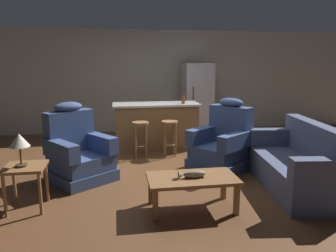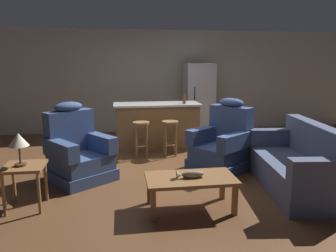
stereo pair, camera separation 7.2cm
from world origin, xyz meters
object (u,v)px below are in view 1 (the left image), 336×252
couch (299,165)px  kitchen_island (156,125)px  table_lamp (19,142)px  bottle_tall_green (183,100)px  coffee_table (192,181)px  fish_figurine (192,174)px  bar_stool_left (141,133)px  recliner_near_island (222,144)px  refrigerator (197,99)px  recliner_near_lamp (78,153)px  end_table (25,173)px  bar_stool_right (170,132)px

couch → kitchen_island: (-1.75, 2.59, 0.14)m
table_lamp → bottle_tall_green: bearing=45.2°
coffee_table → couch: (1.69, 0.44, -0.02)m
fish_figurine → bar_stool_left: (-0.43, 2.43, 0.01)m
recliner_near_island → bar_stool_left: size_ratio=1.76×
recliner_near_island → refrigerator: refrigerator is taller
table_lamp → fish_figurine: bearing=-9.8°
recliner_near_island → refrigerator: 2.80m
recliner_near_lamp → bottle_tall_green: bearing=92.0°
couch → recliner_near_island: bearing=-45.6°
recliner_near_lamp → bottle_tall_green: (2.00, 1.57, 0.61)m
coffee_table → bottle_tall_green: bottle_tall_green is taller
coffee_table → refrigerator: 4.41m
couch → recliner_near_lamp: 3.31m
end_table → fish_figurine: bearing=-10.4°
kitchen_island → refrigerator: bearing=45.0°
couch → recliner_near_lamp: recliner_near_lamp is taller
bar_stool_right → recliner_near_island: bearing=-50.3°
couch → kitchen_island: bearing=-49.1°
end_table → bar_stool_left: bearing=52.5°
table_lamp → refrigerator: bearing=50.7°
bottle_tall_green → refrigerator: bearing=64.3°
bar_stool_right → bar_stool_left: bearing=180.0°
coffee_table → recliner_near_island: (0.89, 1.48, 0.06)m
coffee_table → refrigerator: size_ratio=0.62×
end_table → bottle_tall_green: bearing=45.3°
bar_stool_right → bottle_tall_green: 0.83m
fish_figurine → recliner_near_island: bearing=59.3°
couch → bar_stool_left: 2.90m
kitchen_island → bottle_tall_green: 0.80m
kitchen_island → bar_stool_right: size_ratio=2.65×
table_lamp → kitchen_island: 3.39m
coffee_table → recliner_near_island: 1.73m
recliner_near_island → kitchen_island: recliner_near_island is taller
kitchen_island → end_table: bearing=-126.1°
recliner_near_lamp → refrigerator: (2.64, 2.92, 0.46)m
end_table → refrigerator: 5.04m
bar_stool_left → kitchen_island: bearing=58.9°
recliner_near_lamp → bottle_tall_green: size_ratio=5.45×
bottle_tall_green → bar_stool_right: bearing=-127.2°
end_table → kitchen_island: size_ratio=0.31×
coffee_table → table_lamp: size_ratio=2.68×
recliner_near_island → refrigerator: bearing=-131.3°
bar_stool_left → bar_stool_right: 0.56m
table_lamp → recliner_near_island: bearing=21.5°
recliner_near_lamp → refrigerator: size_ratio=0.68×
coffee_table → refrigerator: (1.14, 4.23, 0.52)m
recliner_near_island → bar_stool_right: (-0.76, 0.92, 0.05)m
recliner_near_lamp → table_lamp: recliner_near_lamp is taller
kitchen_island → recliner_near_island: bearing=-58.6°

